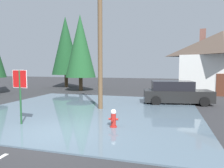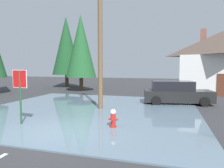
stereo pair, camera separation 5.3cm
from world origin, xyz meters
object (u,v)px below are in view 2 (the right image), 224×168
at_px(utility_pole, 100,36).
at_px(pine_tree_short_left, 66,46).
at_px(parked_car, 176,93).
at_px(stop_sign_near, 20,86).
at_px(fire_hydrant, 113,119).
at_px(pine_tree_mid_left, 81,46).
at_px(house, 222,61).

relative_size(utility_pole, pine_tree_short_left, 0.95).
bearing_deg(parked_car, utility_pole, -143.95).
bearing_deg(stop_sign_near, fire_hydrant, 9.21).
relative_size(stop_sign_near, utility_pole, 0.29).
bearing_deg(pine_tree_short_left, pine_tree_mid_left, -43.17).
bearing_deg(stop_sign_near, pine_tree_short_left, 111.68).
bearing_deg(pine_tree_mid_left, stop_sign_near, -77.10).
bearing_deg(pine_tree_short_left, utility_pole, -54.15).
height_order(stop_sign_near, house, house).
height_order(stop_sign_near, pine_tree_short_left, pine_tree_short_left).
xyz_separation_m(fire_hydrant, pine_tree_mid_left, (-7.06, 12.40, 4.40)).
relative_size(fire_hydrant, pine_tree_mid_left, 0.10).
xyz_separation_m(stop_sign_near, parked_car, (6.78, 7.45, -1.01)).
xyz_separation_m(utility_pole, house, (9.01, 11.02, -1.24)).
distance_m(stop_sign_near, pine_tree_mid_left, 13.74).
bearing_deg(utility_pole, stop_sign_near, -118.72).
xyz_separation_m(stop_sign_near, pine_tree_short_left, (-6.50, 16.36, 3.49)).
relative_size(parked_car, pine_tree_short_left, 0.54).
bearing_deg(utility_pole, parked_car, 36.05).
distance_m(pine_tree_mid_left, pine_tree_short_left, 4.84).
relative_size(stop_sign_near, fire_hydrant, 3.00).
xyz_separation_m(utility_pole, pine_tree_mid_left, (-5.28, 8.88, 0.38)).
distance_m(stop_sign_near, parked_car, 10.12).
bearing_deg(pine_tree_mid_left, house, 8.50).
height_order(house, parked_car, house).
distance_m(house, pine_tree_mid_left, 14.54).
xyz_separation_m(stop_sign_near, fire_hydrant, (4.07, 0.66, -1.37)).
bearing_deg(pine_tree_mid_left, parked_car, -29.89).
relative_size(utility_pole, house, 0.95).
bearing_deg(house, pine_tree_mid_left, -171.50).
bearing_deg(parked_car, fire_hydrant, -111.73).
bearing_deg(house, stop_sign_near, -126.63).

